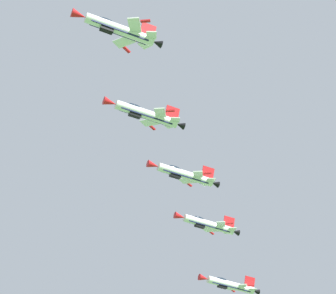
{
  "coord_description": "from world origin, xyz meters",
  "views": [
    {
      "loc": [
        -1.15,
        -0.33,
        1.67
      ],
      "look_at": [
        33.33,
        83.19,
        92.82
      ],
      "focal_mm": 71.16,
      "sensor_mm": 36.0,
      "label": 1
    }
  ],
  "objects_px": {
    "fighter_jet_left_outer": "(184,174)",
    "fighter_jet_right_outer": "(208,224)",
    "fighter_jet_right_wing": "(145,114)",
    "fighter_jet_trail_slot": "(230,285)",
    "fighter_jet_left_wing": "(118,29)"
  },
  "relations": [
    {
      "from": "fighter_jet_right_wing",
      "to": "fighter_jet_left_outer",
      "type": "bearing_deg",
      "value": -46.14
    },
    {
      "from": "fighter_jet_left_outer",
      "to": "fighter_jet_right_wing",
      "type": "bearing_deg",
      "value": 133.86
    },
    {
      "from": "fighter_jet_left_wing",
      "to": "fighter_jet_right_outer",
      "type": "relative_size",
      "value": 1.0
    },
    {
      "from": "fighter_jet_trail_slot",
      "to": "fighter_jet_right_wing",
      "type": "bearing_deg",
      "value": 136.66
    },
    {
      "from": "fighter_jet_left_wing",
      "to": "fighter_jet_right_wing",
      "type": "height_order",
      "value": "fighter_jet_left_wing"
    },
    {
      "from": "fighter_jet_trail_slot",
      "to": "fighter_jet_left_outer",
      "type": "bearing_deg",
      "value": 138.16
    },
    {
      "from": "fighter_jet_right_wing",
      "to": "fighter_jet_right_outer",
      "type": "height_order",
      "value": "fighter_jet_right_outer"
    },
    {
      "from": "fighter_jet_left_outer",
      "to": "fighter_jet_right_outer",
      "type": "xyz_separation_m",
      "value": [
        11.8,
        13.95,
        0.97
      ]
    },
    {
      "from": "fighter_jet_left_wing",
      "to": "fighter_jet_trail_slot",
      "type": "distance_m",
      "value": 74.14
    },
    {
      "from": "fighter_jet_left_wing",
      "to": "fighter_jet_right_outer",
      "type": "bearing_deg",
      "value": -41.63
    },
    {
      "from": "fighter_jet_right_wing",
      "to": "fighter_jet_right_outer",
      "type": "xyz_separation_m",
      "value": [
        25.63,
        27.85,
        2.65
      ]
    },
    {
      "from": "fighter_jet_right_wing",
      "to": "fighter_jet_trail_slot",
      "type": "xyz_separation_m",
      "value": [
        37.59,
        41.67,
        -1.75
      ]
    },
    {
      "from": "fighter_jet_left_outer",
      "to": "fighter_jet_right_outer",
      "type": "height_order",
      "value": "fighter_jet_right_outer"
    },
    {
      "from": "fighter_jet_right_outer",
      "to": "fighter_jet_left_outer",
      "type": "bearing_deg",
      "value": 138.47
    },
    {
      "from": "fighter_jet_left_outer",
      "to": "fighter_jet_trail_slot",
      "type": "bearing_deg",
      "value": -41.84
    }
  ]
}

